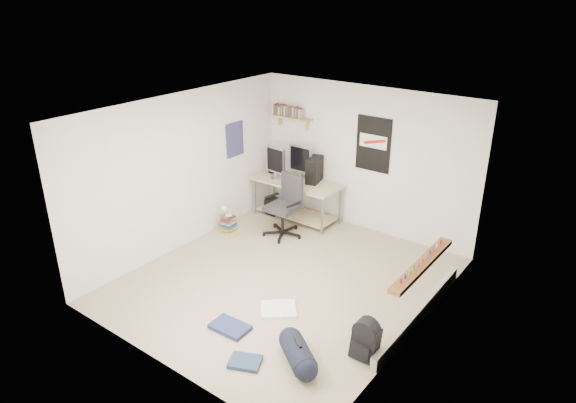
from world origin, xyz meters
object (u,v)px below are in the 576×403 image
Objects in this scene: backpack at (365,342)px; duffel_bag at (298,353)px; desk at (297,200)px; book_stack at (229,223)px; office_chair at (282,209)px.

backpack is 0.79m from duffel_bag.
desk is 4.01× the size of backpack.
desk is at bearing 136.80° from backpack.
duffel_bag is 3.58m from book_stack.
backpack is (2.66, -1.92, -0.29)m from office_chair.
desk is 3.95× the size of book_stack.
office_chair is at bearing 143.30° from backpack.
book_stack is at bearing -142.98° from office_chair.
duffel_bag is (2.31, -3.16, -0.22)m from desk.
office_chair is 2.64× the size of backpack.
backpack is 3.80m from book_stack.
backpack is at bearing -26.25° from office_chair.
office_chair reaches higher than backpack.
desk reaches higher than backpack.
desk is at bearing 115.77° from office_chair.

